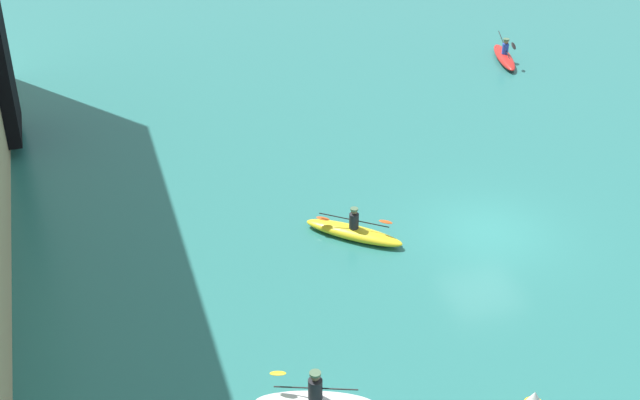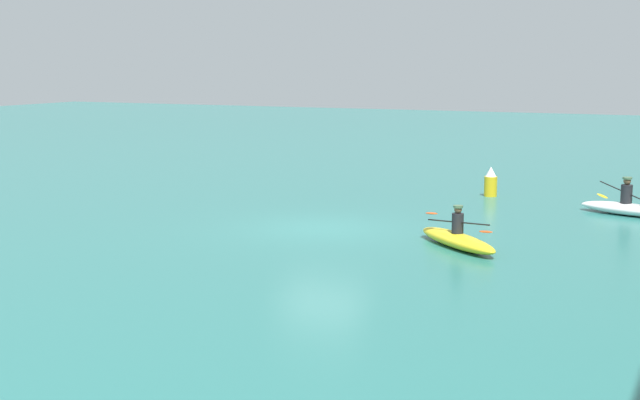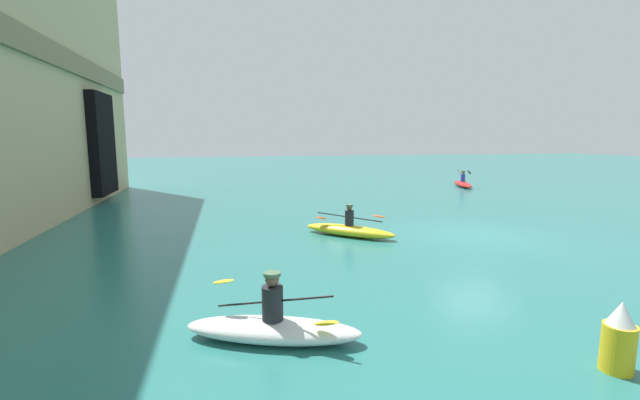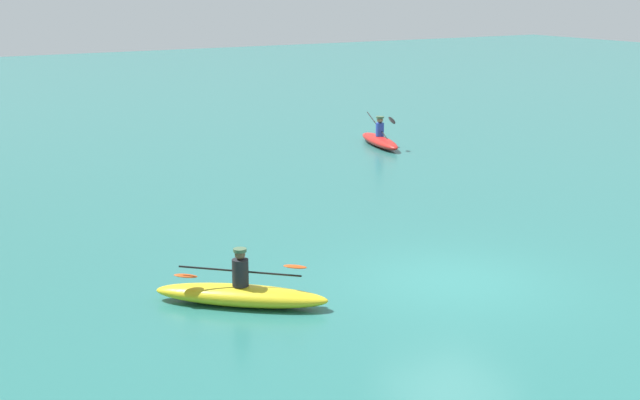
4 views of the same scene
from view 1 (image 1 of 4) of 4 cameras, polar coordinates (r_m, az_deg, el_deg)
ground_plane at (r=29.35m, az=10.67°, el=-2.00°), size 120.00×120.00×0.00m
kayak_red at (r=42.61m, az=11.72°, el=8.98°), size 3.23×1.38×1.19m
kayak_yellow at (r=28.43m, az=2.17°, el=-2.04°), size 2.73×2.95×1.10m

